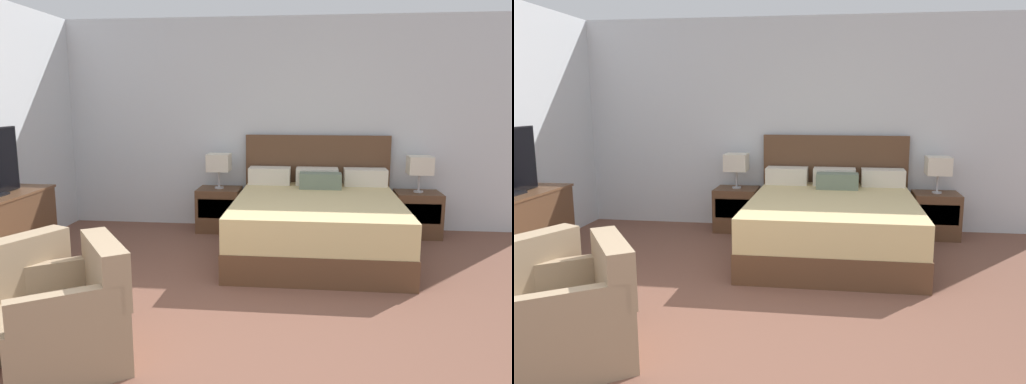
# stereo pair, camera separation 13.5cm
# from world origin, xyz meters

# --- Properties ---
(ground_plane) EXTENTS (11.11, 11.11, 0.00)m
(ground_plane) POSITION_xyz_m (0.00, 0.00, 0.00)
(ground_plane) COLOR brown
(wall_back) EXTENTS (6.49, 0.06, 2.61)m
(wall_back) POSITION_xyz_m (0.00, 3.73, 1.31)
(wall_back) COLOR silver
(wall_back) RESTS_ON ground
(bed) EXTENTS (1.78, 2.14, 1.18)m
(bed) POSITION_xyz_m (0.56, 2.65, 0.33)
(bed) COLOR brown
(bed) RESTS_ON ground
(nightstand_left) EXTENTS (0.52, 0.45, 0.53)m
(nightstand_left) POSITION_xyz_m (-0.64, 3.42, 0.27)
(nightstand_left) COLOR brown
(nightstand_left) RESTS_ON ground
(nightstand_right) EXTENTS (0.52, 0.45, 0.53)m
(nightstand_right) POSITION_xyz_m (1.76, 3.42, 0.27)
(nightstand_right) COLOR brown
(nightstand_right) RESTS_ON ground
(table_lamp_left) EXTENTS (0.28, 0.28, 0.43)m
(table_lamp_left) POSITION_xyz_m (-0.64, 3.42, 0.85)
(table_lamp_left) COLOR #B7B7BC
(table_lamp_left) RESTS_ON nightstand_left
(table_lamp_right) EXTENTS (0.28, 0.28, 0.43)m
(table_lamp_right) POSITION_xyz_m (1.76, 3.42, 0.85)
(table_lamp_right) COLOR #B7B7BC
(table_lamp_right) RESTS_ON nightstand_right
(armchair_by_window) EXTENTS (0.91, 0.90, 0.76)m
(armchair_by_window) POSITION_xyz_m (-1.55, 0.35, 0.28)
(armchair_by_window) COLOR #9E8466
(armchair_by_window) RESTS_ON ground
(armchair_companion) EXTENTS (0.95, 0.95, 0.76)m
(armchair_companion) POSITION_xyz_m (-0.95, 0.12, 0.28)
(armchair_companion) COLOR #9E8466
(armchair_companion) RESTS_ON ground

